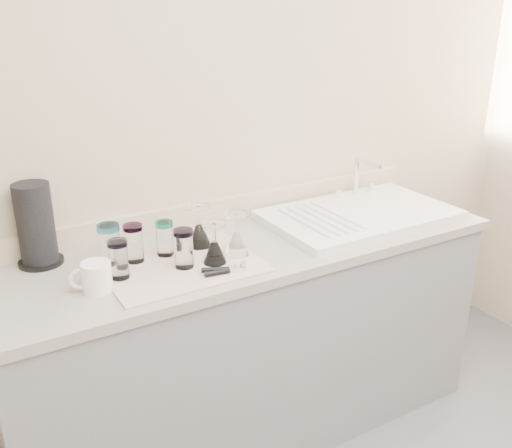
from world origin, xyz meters
TOP-DOWN VIEW (x-y plane):
  - counter_unit at (0.00, 1.20)m, footprint 2.06×0.62m
  - sink_unit at (0.55, 1.20)m, footprint 0.82×0.50m
  - dish_towel at (-0.32, 1.15)m, footprint 0.55×0.42m
  - tumbler_teal at (-0.54, 1.26)m, footprint 0.08×0.08m
  - tumbler_cyan at (-0.46, 1.26)m, footprint 0.07×0.07m
  - tumbler_purple at (-0.34, 1.25)m, footprint 0.07×0.07m
  - tumbler_magenta at (-0.55, 1.15)m, footprint 0.07×0.07m
  - tumbler_lavender at (-0.32, 1.12)m, footprint 0.07×0.07m
  - goblet_back_left at (-0.19, 1.26)m, footprint 0.09×0.09m
  - goblet_front_left at (-0.21, 1.10)m, footprint 0.09×0.09m
  - goblet_front_right at (-0.11, 1.12)m, footprint 0.09×0.09m
  - can_opener at (-0.22, 1.00)m, footprint 0.15×0.08m
  - white_mug at (-0.64, 1.11)m, footprint 0.15×0.12m
  - paper_towel_roll at (-0.75, 1.43)m, footprint 0.16×0.16m

SIDE VIEW (x-z plane):
  - counter_unit at x=0.00m, z-range 0.00..0.90m
  - dish_towel at x=-0.32m, z-range 0.90..0.91m
  - can_opener at x=-0.22m, z-range 0.91..0.93m
  - sink_unit at x=0.55m, z-range 0.81..1.03m
  - white_mug at x=-0.64m, z-range 0.90..1.00m
  - goblet_front_left at x=-0.21m, z-range 0.88..1.04m
  - goblet_front_right at x=-0.11m, z-range 0.88..1.04m
  - goblet_back_left at x=-0.19m, z-range 0.88..1.05m
  - tumbler_purple at x=-0.34m, z-range 0.91..1.04m
  - tumbler_magenta at x=-0.55m, z-range 0.91..1.05m
  - tumbler_cyan at x=-0.46m, z-range 0.91..1.05m
  - tumbler_lavender at x=-0.32m, z-range 0.91..1.05m
  - tumbler_teal at x=-0.54m, z-range 0.91..1.07m
  - paper_towel_roll at x=-0.75m, z-range 0.90..1.20m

